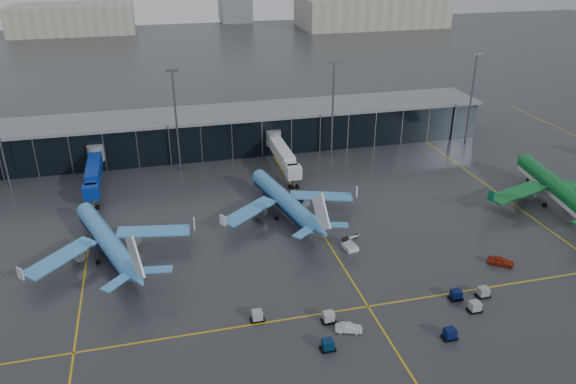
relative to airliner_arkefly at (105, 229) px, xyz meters
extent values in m
plane|color=#282B2D|center=(31.09, -11.50, -5.68)|extent=(600.00, 600.00, 0.00)
cube|color=black|center=(31.09, 50.50, -0.68)|extent=(140.00, 16.00, 10.00)
cube|color=slate|center=(31.09, 50.50, 4.62)|extent=(142.00, 17.00, 0.80)
cylinder|color=#595B60|center=(-3.91, 42.00, -0.48)|extent=(4.00, 4.00, 4.00)
cube|color=navy|center=(-3.91, 28.50, -1.28)|extent=(3.00, 24.00, 3.00)
cylinder|color=#595B60|center=(-3.91, 21.00, -4.38)|extent=(1.00, 1.00, 2.60)
cylinder|color=#595B60|center=(41.09, 42.00, -0.48)|extent=(4.00, 4.00, 4.00)
cube|color=silver|center=(41.09, 28.50, -1.28)|extent=(3.00, 24.00, 3.00)
cylinder|color=#595B60|center=(41.09, 21.00, -4.38)|extent=(1.00, 1.00, 2.60)
cylinder|color=#595B60|center=(16.09, 38.50, 6.82)|extent=(0.50, 0.50, 25.00)
cube|color=#595B60|center=(16.09, 38.50, 19.52)|extent=(3.00, 0.40, 0.60)
cylinder|color=#595B60|center=(56.09, 38.50, 6.82)|extent=(0.50, 0.50, 25.00)
cube|color=#595B60|center=(56.09, 38.50, 19.52)|extent=(3.00, 0.40, 0.60)
cylinder|color=#595B60|center=(96.09, 38.50, 6.82)|extent=(0.50, 0.50, 25.00)
cube|color=#595B60|center=(96.09, 38.50, 19.52)|extent=(3.00, 0.40, 0.60)
cube|color=#B2AD99|center=(151.09, 248.50, 3.32)|extent=(90.00, 42.00, 18.00)
cube|color=#B2AD99|center=(-28.91, 268.50, 2.32)|extent=(70.00, 38.00, 16.00)
cube|color=#B2AD99|center=(71.09, 288.50, 5.32)|extent=(20.00, 20.00, 22.00)
cube|color=gold|center=(-3.91, 8.50, -5.67)|extent=(0.30, 120.00, 0.02)
cube|color=gold|center=(41.09, 8.50, -5.67)|extent=(0.30, 120.00, 0.02)
cube|color=gold|center=(86.09, 8.50, -5.67)|extent=(0.30, 120.00, 0.02)
cube|color=gold|center=(41.09, -26.50, -5.67)|extent=(220.00, 0.30, 0.02)
cube|color=black|center=(55.73, -28.14, -5.50)|extent=(2.20, 1.50, 0.36)
cube|color=#040E39|center=(55.73, -28.14, -4.73)|extent=(1.60, 1.50, 1.50)
cube|color=black|center=(57.01, -31.76, -5.50)|extent=(2.20, 1.50, 0.36)
cube|color=gray|center=(57.01, -31.76, -4.73)|extent=(1.60, 1.50, 1.50)
cube|color=black|center=(60.48, -28.55, -5.50)|extent=(2.20, 1.50, 0.36)
cube|color=gray|center=(60.48, -28.55, -4.73)|extent=(1.60, 1.50, 1.50)
cube|color=black|center=(31.62, -34.73, -5.50)|extent=(2.20, 1.50, 0.36)
cube|color=#04213D|center=(31.62, -34.73, -4.73)|extent=(1.60, 1.50, 1.50)
cube|color=black|center=(33.72, -28.67, -5.50)|extent=(2.20, 1.50, 0.36)
cube|color=#9B9DA4|center=(33.72, -28.67, -4.73)|extent=(1.60, 1.50, 1.50)
cube|color=black|center=(23.09, -25.63, -5.50)|extent=(2.20, 1.50, 0.36)
cube|color=#919299|center=(23.09, -25.63, -4.73)|extent=(1.60, 1.50, 1.50)
cube|color=black|center=(49.88, -36.78, -5.50)|extent=(2.20, 1.50, 0.36)
cube|color=#040E3C|center=(49.88, -36.78, -4.73)|extent=(1.60, 1.50, 1.50)
cube|color=silver|center=(44.43, -8.63, -5.28)|extent=(2.68, 3.51, 0.80)
cube|color=silver|center=(44.43, -8.63, -3.38)|extent=(2.03, 3.05, 2.29)
imported|color=#95230B|center=(68.90, -20.63, -4.90)|extent=(4.76, 4.14, 1.55)
imported|color=silver|center=(35.92, -31.63, -5.01)|extent=(4.29, 2.62, 1.33)
camera|label=1|loc=(10.51, -95.13, 49.17)|focal=35.00mm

